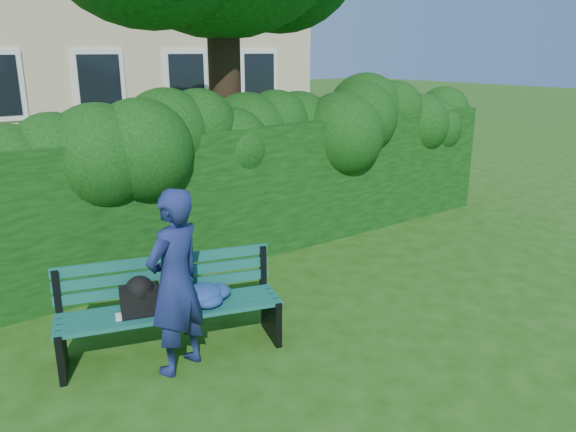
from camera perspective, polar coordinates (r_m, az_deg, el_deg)
ground at (r=6.31m, az=3.34°, el=-9.55°), size 80.00×80.00×0.00m
hedge at (r=7.70m, az=-7.21°, el=2.34°), size 10.00×1.00×1.80m
park_bench at (r=5.42m, az=-11.54°, el=-8.60°), size 2.11×1.15×0.89m
man_reading at (r=4.99m, az=-11.38°, el=-6.61°), size 0.71×0.59×1.67m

